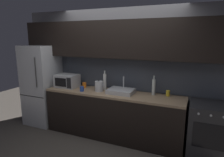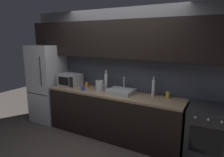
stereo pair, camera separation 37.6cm
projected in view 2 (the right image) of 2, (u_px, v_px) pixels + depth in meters
back_wall at (120, 57)px, 3.93m from camera, size 4.45×0.44×2.50m
counter_run at (112, 115)px, 3.91m from camera, size 2.71×0.60×0.90m
refrigerator at (48, 83)px, 4.65m from camera, size 0.68×0.69×1.77m
oven_range at (207, 135)px, 3.09m from camera, size 0.60×0.62×0.90m
microwave at (70, 80)px, 4.31m from camera, size 0.46×0.35×0.27m
sink_basin at (121, 91)px, 3.75m from camera, size 0.48×0.38×0.30m
kettle at (100, 86)px, 3.91m from camera, size 0.19×0.16×0.23m
wine_bottle_white at (106, 81)px, 4.03m from camera, size 0.06×0.06×0.39m
wine_bottle_clear at (153, 88)px, 3.56m from camera, size 0.06×0.06×0.36m
mug_blue at (83, 88)px, 3.96m from camera, size 0.08×0.08×0.09m
mug_yellow at (168, 95)px, 3.48m from camera, size 0.07×0.07×0.10m
mug_orange at (87, 84)px, 4.25m from camera, size 0.08×0.08×0.11m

